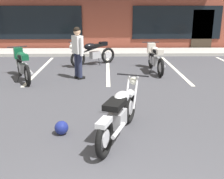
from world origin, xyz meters
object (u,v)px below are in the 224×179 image
motorcycle_foreground_classic (119,113)px  motorcycle_red_sportbike (91,52)px  motorcycle_blue_standard (22,63)px  motorcycle_silver_naked (155,57)px  helmet_on_pavement (62,128)px  person_in_black_shirt (78,50)px

motorcycle_foreground_classic → motorcycle_red_sportbike: bearing=97.5°
motorcycle_red_sportbike → motorcycle_blue_standard: (-2.10, -2.14, 0.00)m
motorcycle_foreground_classic → motorcycle_silver_naked: bearing=73.8°
motorcycle_foreground_classic → helmet_on_pavement: size_ratio=7.77×
motorcycle_red_sportbike → helmet_on_pavement: size_ratio=6.96×
motorcycle_silver_naked → person_in_black_shirt: (-2.67, -1.01, 0.42)m
motorcycle_foreground_classic → motorcycle_red_sportbike: size_ratio=1.12×
motorcycle_red_sportbike → person_in_black_shirt: person_in_black_shirt is taller
motorcycle_foreground_classic → motorcycle_blue_standard: size_ratio=1.03×
motorcycle_foreground_classic → person_in_black_shirt: size_ratio=1.21×
person_in_black_shirt → motorcycle_blue_standard: bearing=-179.1°
helmet_on_pavement → motorcycle_blue_standard: bearing=114.6°
helmet_on_pavement → motorcycle_silver_naked: bearing=63.1°
motorcycle_silver_naked → helmet_on_pavement: motorcycle_silver_naked is taller
motorcycle_foreground_classic → person_in_black_shirt: person_in_black_shirt is taller
motorcycle_red_sportbike → motorcycle_silver_naked: 2.62m
helmet_on_pavement → person_in_black_shirt: bearing=91.0°
motorcycle_silver_naked → motorcycle_foreground_classic: bearing=-106.2°
person_in_black_shirt → helmet_on_pavement: size_ratio=6.44×
person_in_black_shirt → motorcycle_silver_naked: bearing=20.7°
motorcycle_silver_naked → motorcycle_blue_standard: (-4.47, -1.04, 0.00)m
motorcycle_blue_standard → helmet_on_pavement: bearing=-65.4°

